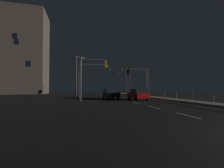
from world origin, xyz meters
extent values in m
plane|color=black|center=(0.00, 17.50, 0.00)|extent=(112.00, 112.00, 0.00)
cube|color=#9E937F|center=(6.84, 17.50, 0.07)|extent=(2.22, 77.00, 0.14)
cube|color=silver|center=(0.00, 5.00, 0.01)|extent=(0.14, 2.00, 0.01)
cube|color=silver|center=(0.00, 9.00, 0.01)|extent=(0.14, 2.00, 0.01)
cube|color=silver|center=(0.00, 13.00, 0.01)|extent=(0.14, 2.00, 0.01)
cube|color=silver|center=(0.00, 17.00, 0.01)|extent=(0.14, 2.00, 0.01)
cube|color=silver|center=(0.00, 21.00, 0.01)|extent=(0.14, 2.00, 0.01)
cube|color=silver|center=(0.00, 25.00, 0.01)|extent=(0.14, 2.00, 0.01)
cube|color=silver|center=(0.00, 29.00, 0.01)|extent=(0.14, 2.00, 0.01)
cube|color=silver|center=(0.00, 33.00, 0.01)|extent=(0.14, 2.00, 0.01)
cube|color=silver|center=(0.00, 37.00, 0.01)|extent=(0.14, 2.00, 0.01)
cube|color=silver|center=(0.00, 41.00, 0.01)|extent=(0.14, 2.00, 0.01)
cube|color=silver|center=(0.00, 45.00, 0.01)|extent=(0.14, 2.00, 0.01)
cube|color=gold|center=(5.48, 22.50, 0.01)|extent=(0.14, 53.00, 0.01)
cube|color=#B71414|center=(2.00, 17.29, 0.67)|extent=(1.96, 4.45, 0.70)
cube|color=#1E2328|center=(1.99, 17.04, 1.29)|extent=(1.68, 2.51, 0.55)
cylinder|color=black|center=(1.25, 18.72, 0.32)|extent=(0.24, 0.65, 0.64)
cylinder|color=black|center=(2.85, 18.67, 0.32)|extent=(0.24, 0.65, 0.64)
cylinder|color=black|center=(1.16, 15.91, 0.32)|extent=(0.24, 0.65, 0.64)
cylinder|color=black|center=(2.76, 15.86, 0.32)|extent=(0.24, 0.65, 0.64)
cube|color=black|center=(-1.32, 20.20, 0.67)|extent=(1.91, 4.44, 0.70)
cube|color=#1E2328|center=(-1.33, 20.45, 1.29)|extent=(1.65, 2.50, 0.55)
cylinder|color=black|center=(-0.49, 18.81, 0.32)|extent=(0.23, 0.64, 0.64)
cylinder|color=black|center=(-2.09, 18.78, 0.32)|extent=(0.23, 0.64, 0.64)
cylinder|color=black|center=(-0.55, 21.63, 0.32)|extent=(0.23, 0.64, 0.64)
cylinder|color=black|center=(-2.15, 21.60, 0.32)|extent=(0.23, 0.64, 0.64)
cylinder|color=#4C4C51|center=(6.10, 22.78, 2.72)|extent=(0.16, 0.16, 5.17)
cylinder|color=#38383D|center=(4.29, 22.77, 5.06)|extent=(3.62, 0.13, 0.11)
cube|color=black|center=(2.48, 22.75, 4.53)|extent=(0.28, 0.34, 0.95)
sphere|color=black|center=(2.33, 22.75, 4.83)|extent=(0.20, 0.20, 0.20)
sphere|color=black|center=(2.33, 22.75, 4.53)|extent=(0.20, 0.20, 0.20)
sphere|color=#19D84C|center=(2.33, 22.75, 4.23)|extent=(0.20, 0.20, 0.20)
cylinder|color=#4C4C51|center=(-6.03, 15.93, 2.75)|extent=(0.16, 0.16, 5.50)
cylinder|color=#4C4C51|center=(-4.48, 15.90, 5.25)|extent=(3.10, 0.17, 0.11)
cube|color=olive|center=(-2.94, 15.87, 4.73)|extent=(0.29, 0.35, 0.95)
sphere|color=black|center=(-2.78, 15.87, 5.03)|extent=(0.20, 0.20, 0.20)
sphere|color=black|center=(-2.78, 15.87, 4.73)|extent=(0.20, 0.20, 0.20)
sphere|color=#19D84C|center=(-2.78, 15.87, 4.43)|extent=(0.20, 0.20, 0.20)
cylinder|color=#2D3033|center=(6.06, 22.16, 2.76)|extent=(0.16, 0.16, 5.24)
cylinder|color=#4C4C51|center=(4.32, 22.25, 5.13)|extent=(3.49, 0.29, 0.11)
cube|color=black|center=(2.58, 22.35, 4.60)|extent=(0.30, 0.35, 0.95)
sphere|color=black|center=(2.42, 22.35, 4.90)|extent=(0.20, 0.20, 0.20)
sphere|color=black|center=(2.42, 22.35, 4.60)|extent=(0.20, 0.20, 0.20)
sphere|color=#19D84C|center=(2.42, 22.35, 4.30)|extent=(0.20, 0.20, 0.20)
cylinder|color=#38383D|center=(-6.10, 19.81, 2.75)|extent=(0.16, 0.16, 5.51)
cylinder|color=#4C4C51|center=(-3.91, 19.94, 5.26)|extent=(4.37, 0.37, 0.11)
cube|color=black|center=(-1.73, 20.07, 4.73)|extent=(0.30, 0.36, 0.95)
sphere|color=black|center=(-1.58, 20.08, 5.03)|extent=(0.20, 0.20, 0.20)
sphere|color=black|center=(-1.58, 20.08, 4.73)|extent=(0.20, 0.20, 0.20)
sphere|color=#19D84C|center=(-1.58, 20.08, 4.43)|extent=(0.20, 0.20, 0.20)
cylinder|color=#2D3033|center=(6.38, 33.20, 3.02)|extent=(0.16, 0.16, 5.76)
cylinder|color=#38383D|center=(4.37, 33.11, 5.65)|extent=(4.02, 0.28, 0.11)
cube|color=black|center=(2.36, 33.03, 5.13)|extent=(0.29, 0.35, 0.95)
sphere|color=black|center=(2.21, 33.02, 5.43)|extent=(0.20, 0.20, 0.20)
sphere|color=black|center=(2.21, 33.02, 5.13)|extent=(0.20, 0.20, 0.20)
sphere|color=#19D84C|center=(2.21, 33.02, 4.83)|extent=(0.20, 0.20, 0.20)
cylinder|color=#38383D|center=(-6.16, 37.25, 2.86)|extent=(0.16, 0.16, 5.73)
cylinder|color=#38383D|center=(-4.37, 36.98, 5.48)|extent=(3.60, 0.65, 0.11)
cube|color=black|center=(-2.58, 36.71, 4.95)|extent=(0.33, 0.38, 0.95)
sphere|color=black|center=(-2.43, 36.69, 5.25)|extent=(0.20, 0.20, 0.20)
sphere|color=black|center=(-2.43, 36.69, 4.95)|extent=(0.20, 0.20, 0.20)
sphere|color=#19D84C|center=(-2.43, 36.69, 4.65)|extent=(0.20, 0.20, 0.20)
cylinder|color=#2D3033|center=(6.70, 36.11, 3.74)|extent=(0.18, 0.18, 7.20)
cylinder|color=#2D3033|center=(6.30, 36.89, 7.19)|extent=(0.89, 1.61, 0.10)
ellipsoid|color=#F9D172|center=(5.90, 37.67, 7.09)|extent=(0.56, 0.36, 0.24)
cylinder|color=#4C4C51|center=(-6.62, 28.34, 4.13)|extent=(0.18, 0.18, 8.26)
cylinder|color=#4C4C51|center=(-5.94, 28.74, 8.11)|extent=(1.41, 0.88, 0.10)
ellipsoid|color=#F9D172|center=(-5.25, 29.14, 8.01)|extent=(0.56, 0.36, 0.24)
cylinder|color=#59595E|center=(7.80, 10.40, 0.61)|extent=(0.09, 0.09, 0.95)
cylinder|color=#59595E|center=(7.80, 13.50, 0.61)|extent=(0.09, 0.09, 0.95)
cylinder|color=#59595E|center=(7.80, 16.60, 0.61)|extent=(0.09, 0.09, 0.95)
cylinder|color=#59595E|center=(7.80, 19.70, 0.61)|extent=(0.09, 0.09, 0.95)
cube|color=brown|center=(-26.95, 45.86, 12.10)|extent=(22.69, 9.96, 24.20)
cube|color=black|center=(-22.41, 40.85, 15.42)|extent=(1.10, 0.06, 1.50)
cube|color=black|center=(-21.99, 40.85, 13.93)|extent=(1.10, 0.06, 1.50)
cube|color=black|center=(-19.13, 40.85, 8.17)|extent=(1.10, 0.06, 1.50)
camera|label=1|loc=(-6.48, -2.85, 1.65)|focal=24.09mm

